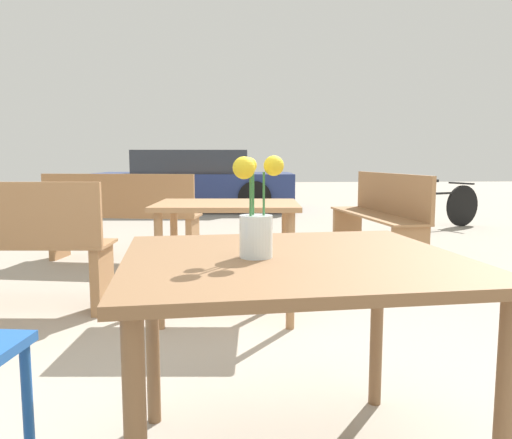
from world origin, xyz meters
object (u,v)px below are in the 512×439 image
at_px(flower_vase, 256,221).
at_px(bicycle, 440,206).
at_px(bench_middle, 382,213).
at_px(table_front, 293,283).
at_px(bench_far, 122,215).
at_px(parked_car, 194,181).
at_px(table_back, 227,221).

height_order(flower_vase, bicycle, flower_vase).
xyz_separation_m(bench_middle, bicycle, (1.56, 2.16, -0.14)).
distance_m(table_front, flower_vase, 0.22).
bearing_deg(bench_far, flower_vase, -72.53).
distance_m(table_front, bicycle, 6.22).
distance_m(flower_vase, parked_car, 8.41).
bearing_deg(table_front, bicycle, 62.08).
relative_size(table_front, bicycle, 0.78).
bearing_deg(table_back, bench_far, 119.69).
relative_size(bicycle, parked_car, 0.36).
height_order(table_back, bicycle, table_back).
xyz_separation_m(table_back, parked_car, (-0.60, 6.72, -0.04)).
bearing_deg(bench_middle, table_front, -112.03).
height_order(table_back, parked_car, parked_car).
distance_m(bench_far, parked_car, 4.97).
relative_size(bench_middle, bicycle, 1.20).
distance_m(bench_middle, bench_far, 2.54).
distance_m(table_front, parked_car, 8.40).
distance_m(flower_vase, bicycle, 6.30).
bearing_deg(parked_car, table_back, -84.91).
bearing_deg(parked_car, flower_vase, -85.43).
bearing_deg(table_back, flower_vase, -87.54).
xyz_separation_m(flower_vase, bench_far, (-1.08, 3.43, -0.35)).
xyz_separation_m(table_back, bicycle, (3.09, 3.85, -0.28)).
height_order(table_front, flower_vase, flower_vase).
xyz_separation_m(bicycle, parked_car, (-3.69, 2.87, 0.24)).
bearing_deg(bicycle, flower_vase, -118.74).
height_order(bicycle, parked_car, parked_car).
bearing_deg(table_front, flower_vase, -168.82).
height_order(bench_far, bicycle, bench_far).
xyz_separation_m(flower_vase, bench_middle, (1.46, 3.35, -0.35)).
distance_m(bench_far, table_back, 2.04).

